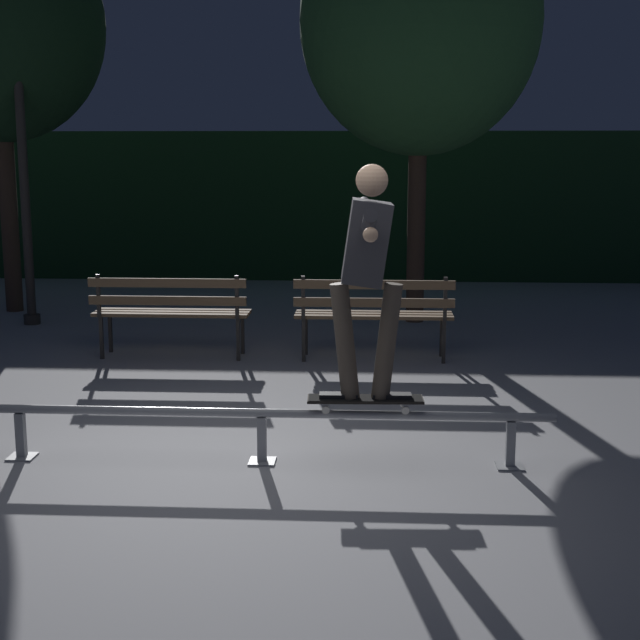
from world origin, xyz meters
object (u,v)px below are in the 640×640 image
Objects in this scene: skateboard at (365,400)px; park_bench_left_center at (374,309)px; skateboarder at (367,262)px; park_bench_leftmost at (170,307)px; lamp_post_left at (20,118)px; grind_rail at (262,421)px; tree_behind_benches at (420,22)px.

park_bench_left_center reaches higher than skateboard.
park_bench_leftmost is at bearing 122.79° from skateboarder.
lamp_post_left reaches higher than park_bench_leftmost.
grind_rail is 1.30m from skateboarder.
skateboard is at bearing -96.06° from tree_behind_benches.
skateboarder reaches higher than park_bench_leftmost.
lamp_post_left is at bearing 125.05° from grind_rail.
skateboarder reaches higher than skateboard.
park_bench_left_center is 3.81m from tree_behind_benches.
skateboard is at bearing -91.02° from park_bench_left_center.
tree_behind_benches reaches higher than skateboarder.
grind_rail is at bearing -179.99° from skateboarder.
grind_rail is 0.77× the size of tree_behind_benches.
park_bench_left_center is at bearing 88.98° from skateboard.
skateboarder is at bearing 2.28° from skateboard.
grind_rail is 6.37m from lamp_post_left.
lamp_post_left is at bearing 157.22° from park_bench_left_center.
park_bench_left_center is (0.06, 3.14, 0.08)m from skateboard.
grind_rail is 2.54× the size of skateboarder.
tree_behind_benches is at bearing 83.94° from skateboard.
skateboarder is 5.82m from tree_behind_benches.
skateboard is 0.15× the size of tree_behind_benches.
park_bench_leftmost is (-1.31, 3.14, 0.24)m from grind_rail.
skateboard is (0.70, 0.00, 0.16)m from grind_rail.
skateboarder is at bearing -90.97° from park_bench_left_center.
lamp_post_left reaches higher than skateboarder.
park_bench_leftmost reaches higher than skateboard.
grind_rail is 2.48× the size of park_bench_leftmost.
park_bench_left_center is (0.76, 3.14, 0.24)m from grind_rail.
lamp_post_left is at bearing -174.43° from tree_behind_benches.
lamp_post_left is (-3.44, 4.90, 2.19)m from grind_rail.
park_bench_leftmost is 4.58m from tree_behind_benches.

